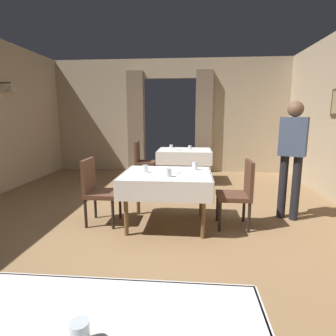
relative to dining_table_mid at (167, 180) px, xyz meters
name	(u,v)px	position (x,y,z in m)	size (l,w,h in m)	color
ground	(144,230)	(-0.29, -0.21, -0.66)	(10.08, 10.08, 0.00)	olive
wall_back	(170,116)	(-0.29, 3.97, 0.87)	(6.40, 0.27, 3.00)	tan
dining_table_mid	(167,180)	(0.00, 0.00, 0.00)	(1.21, 1.03, 0.75)	brown
dining_table_far	(185,154)	(0.16, 2.67, -0.01)	(1.22, 0.99, 0.75)	brown
chair_mid_right	(240,191)	(0.99, 0.03, -0.14)	(0.44, 0.44, 0.93)	black
chair_mid_left	(97,188)	(-0.99, -0.01, -0.14)	(0.45, 0.44, 0.93)	black
chair_far_left	(142,159)	(-0.83, 2.68, -0.14)	(0.45, 0.44, 0.93)	black
glass_near_a	(80,334)	(-0.03, -2.91, 0.14)	(0.07, 0.07, 0.09)	silver
glass_mid_a	(145,169)	(-0.30, 0.00, 0.15)	(0.08, 0.08, 0.10)	silver
glass_mid_b	(195,166)	(0.38, 0.23, 0.15)	(0.08, 0.08, 0.12)	silver
plate_mid_c	(174,172)	(0.10, 0.01, 0.10)	(0.19, 0.19, 0.01)	white
glass_mid_d	(168,173)	(0.04, -0.25, 0.15)	(0.08, 0.08, 0.11)	silver
glass_far_a	(190,147)	(0.28, 2.79, 0.14)	(0.07, 0.07, 0.09)	silver
glass_far_b	(171,146)	(-0.17, 2.99, 0.13)	(0.08, 0.08, 0.08)	silver
plate_far_c	(177,150)	(0.00, 2.50, 0.10)	(0.19, 0.19, 0.01)	white
person_waiter_by_doorway	(292,151)	(1.77, 0.41, 0.37)	(0.42, 0.36, 1.72)	black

